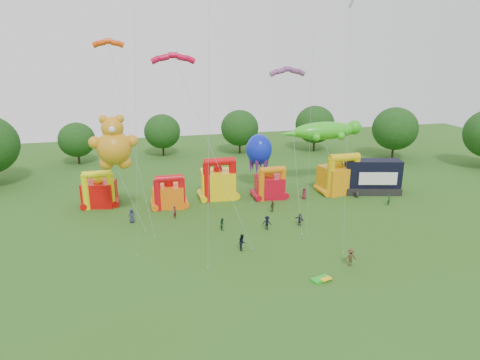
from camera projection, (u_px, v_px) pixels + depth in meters
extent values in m
plane|color=#2D5317|center=(303.00, 294.00, 40.65)|extent=(160.00, 160.00, 0.00)
cylinder|color=#352314|center=(393.00, 150.00, 90.06)|extent=(0.44, 0.44, 3.72)
ellipsoid|color=#173D12|center=(395.00, 129.00, 88.72)|extent=(9.30, 9.30, 8.89)
cylinder|color=#352314|center=(314.00, 143.00, 97.01)|extent=(0.44, 0.44, 3.51)
ellipsoid|color=#173D12|center=(315.00, 124.00, 95.75)|extent=(8.77, 8.78, 8.39)
cylinder|color=#352314|center=(240.00, 146.00, 94.79)|extent=(0.44, 0.44, 3.30)
ellipsoid|color=#173D12|center=(240.00, 128.00, 93.61)|extent=(8.25, 8.25, 7.88)
cylinder|color=#352314|center=(163.00, 149.00, 92.74)|extent=(0.44, 0.44, 3.09)
ellipsoid|color=#173D12|center=(162.00, 131.00, 91.63)|extent=(7.73, 7.72, 7.38)
cylinder|color=#352314|center=(79.00, 157.00, 86.02)|extent=(0.44, 0.44, 2.88)
ellipsoid|color=#173D12|center=(77.00, 140.00, 84.98)|extent=(7.20, 7.20, 6.88)
cube|color=red|center=(100.00, 194.00, 63.09)|extent=(5.16, 4.49, 3.62)
cylinder|color=yellow|center=(86.00, 192.00, 61.25)|extent=(0.98, 0.98, 5.17)
cylinder|color=yellow|center=(111.00, 190.00, 62.07)|extent=(0.98, 0.98, 5.17)
cylinder|color=yellow|center=(97.00, 174.00, 60.90)|extent=(3.97, 1.03, 1.03)
sphere|color=yellow|center=(98.00, 180.00, 62.46)|extent=(1.40, 1.40, 1.40)
cube|color=orange|center=(169.00, 196.00, 62.77)|extent=(5.00, 4.27, 3.24)
cylinder|color=red|center=(158.00, 195.00, 60.96)|extent=(0.98, 0.98, 4.63)
cylinder|color=red|center=(182.00, 193.00, 61.78)|extent=(0.98, 0.98, 4.63)
cylinder|color=red|center=(169.00, 179.00, 60.69)|extent=(3.96, 1.03, 1.03)
sphere|color=red|center=(169.00, 183.00, 62.21)|extent=(1.40, 1.40, 1.40)
cube|color=yellow|center=(218.00, 184.00, 66.37)|extent=(5.51, 4.59, 4.31)
cylinder|color=red|center=(207.00, 182.00, 64.25)|extent=(1.13, 1.13, 6.15)
cylinder|color=red|center=(233.00, 180.00, 65.19)|extent=(1.13, 1.13, 6.15)
cylinder|color=red|center=(220.00, 162.00, 63.81)|extent=(4.56, 1.18, 1.18)
sphere|color=red|center=(218.00, 169.00, 65.65)|extent=(1.40, 1.40, 1.40)
cube|color=red|center=(269.00, 187.00, 66.65)|extent=(4.92, 4.19, 3.33)
cylinder|color=orange|center=(261.00, 186.00, 64.85)|extent=(0.97, 0.97, 4.76)
cylinder|color=orange|center=(283.00, 184.00, 65.66)|extent=(0.97, 0.97, 4.76)
cylinder|color=orange|center=(272.00, 170.00, 64.56)|extent=(3.92, 1.02, 1.02)
sphere|color=orange|center=(270.00, 175.00, 66.07)|extent=(1.40, 1.40, 1.40)
cube|color=orange|center=(338.00, 179.00, 68.94)|extent=(6.20, 5.34, 4.29)
cylinder|color=#DCB20B|center=(331.00, 177.00, 66.70)|extent=(1.20, 1.20, 6.13)
cylinder|color=#DCB20B|center=(355.00, 175.00, 67.70)|extent=(1.20, 1.20, 6.13)
cylinder|color=#DCB20B|center=(344.00, 158.00, 66.30)|extent=(4.87, 1.26, 1.26)
sphere|color=#DCB20B|center=(339.00, 165.00, 68.22)|extent=(1.40, 1.40, 1.40)
cube|color=black|center=(372.00, 190.00, 68.88)|extent=(9.21, 5.35, 1.10)
cube|color=black|center=(373.00, 173.00, 68.27)|extent=(9.10, 4.94, 4.33)
cube|color=white|center=(378.00, 179.00, 66.86)|extent=(5.80, 1.60, 2.04)
cylinder|color=black|center=(356.00, 195.00, 66.91)|extent=(0.30, 0.90, 0.90)
cylinder|color=black|center=(395.00, 191.00, 68.54)|extent=(0.30, 0.90, 0.90)
sphere|color=orange|center=(114.00, 148.00, 54.72)|extent=(4.38, 4.38, 4.38)
sphere|color=orange|center=(112.00, 128.00, 53.96)|extent=(2.79, 2.79, 2.79)
sphere|color=orange|center=(103.00, 119.00, 53.40)|extent=(1.10, 1.10, 1.10)
sphere|color=orange|center=(120.00, 119.00, 53.87)|extent=(1.10, 1.10, 1.10)
sphere|color=orange|center=(95.00, 143.00, 53.95)|extent=(1.59, 1.59, 1.59)
sphere|color=orange|center=(132.00, 141.00, 55.03)|extent=(1.59, 1.59, 1.59)
sphere|color=orange|center=(107.00, 163.00, 55.05)|extent=(1.79, 1.79, 1.79)
sphere|color=orange|center=(124.00, 162.00, 55.56)|extent=(1.79, 1.79, 1.79)
sphere|color=white|center=(112.00, 130.00, 52.71)|extent=(0.80, 0.80, 0.80)
ellipsoid|color=green|center=(324.00, 131.00, 70.80)|extent=(11.12, 3.48, 2.95)
sphere|color=green|center=(354.00, 127.00, 71.98)|extent=(2.39, 2.39, 2.39)
cone|color=green|center=(292.00, 134.00, 69.54)|extent=(4.34, 1.74, 1.74)
sphere|color=green|center=(332.00, 132.00, 73.11)|extent=(1.30, 1.30, 1.30)
sphere|color=green|center=(341.00, 136.00, 69.89)|extent=(1.30, 1.30, 1.30)
sphere|color=green|center=(308.00, 133.00, 72.09)|extent=(1.30, 1.30, 1.30)
sphere|color=green|center=(316.00, 137.00, 68.87)|extent=(1.30, 1.30, 1.30)
ellipsoid|color=#0E22D4|center=(259.00, 149.00, 69.92)|extent=(4.24, 4.24, 5.08)
cone|color=#591E8C|center=(267.00, 163.00, 70.93)|extent=(0.95, 0.95, 3.39)
cone|color=#591E8C|center=(261.00, 161.00, 71.87)|extent=(0.95, 0.95, 3.39)
cone|color=#591E8C|center=(253.00, 162.00, 71.55)|extent=(0.95, 0.95, 3.39)
cone|color=#591E8C|center=(251.00, 164.00, 70.28)|extent=(0.95, 0.95, 3.39)
cone|color=#591E8C|center=(257.00, 165.00, 69.34)|extent=(0.95, 0.95, 3.39)
cone|color=#591E8C|center=(265.00, 165.00, 69.66)|extent=(0.95, 0.95, 3.39)
cube|color=silver|center=(352.00, 2.00, 46.66)|extent=(1.02, 1.02, 1.10)
cube|color=green|center=(321.00, 279.00, 42.95)|extent=(2.20, 1.52, 0.24)
cube|color=yellow|center=(326.00, 279.00, 42.72)|extent=(1.32, 0.91, 0.10)
imported|color=#292A44|center=(132.00, 216.00, 56.99)|extent=(1.05, 0.82, 1.91)
imported|color=#4E161E|center=(175.00, 212.00, 58.54)|extent=(0.57, 0.72, 1.72)
imported|color=#1D4926|center=(222.00, 224.00, 54.81)|extent=(0.70, 0.85, 1.59)
imported|color=black|center=(267.00, 223.00, 54.83)|extent=(1.37, 1.21, 1.84)
imported|color=#403B19|center=(272.00, 206.00, 60.83)|extent=(1.05, 0.86, 1.68)
imported|color=#252138|center=(300.00, 220.00, 56.04)|extent=(1.10, 1.62, 1.68)
imported|color=maroon|center=(304.00, 194.00, 65.99)|extent=(1.02, 0.86, 1.78)
imported|color=#183C1C|center=(389.00, 200.00, 63.33)|extent=(0.73, 0.70, 1.68)
imported|color=black|center=(242.00, 242.00, 49.24)|extent=(0.92, 1.08, 1.93)
imported|color=#432F1A|center=(350.00, 257.00, 45.66)|extent=(1.34, 0.89, 1.92)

